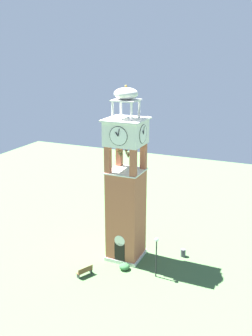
{
  "coord_description": "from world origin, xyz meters",
  "views": [
    {
      "loc": [
        14.11,
        -32.37,
        20.49
      ],
      "look_at": [
        0.0,
        0.0,
        9.6
      ],
      "focal_mm": 40.95,
      "sensor_mm": 36.0,
      "label": 1
    }
  ],
  "objects_px": {
    "lamp_post": "(156,250)",
    "clock_tower": "(126,192)",
    "trash_bin": "(183,253)",
    "park_bench": "(85,271)"
  },
  "relations": [
    {
      "from": "trash_bin",
      "to": "clock_tower",
      "type": "bearing_deg",
      "value": -156.44
    },
    {
      "from": "clock_tower",
      "to": "lamp_post",
      "type": "height_order",
      "value": "clock_tower"
    },
    {
      "from": "clock_tower",
      "to": "trash_bin",
      "type": "height_order",
      "value": "clock_tower"
    },
    {
      "from": "lamp_post",
      "to": "trash_bin",
      "type": "height_order",
      "value": "lamp_post"
    },
    {
      "from": "lamp_post",
      "to": "clock_tower",
      "type": "bearing_deg",
      "value": 150.68
    },
    {
      "from": "park_bench",
      "to": "trash_bin",
      "type": "height_order",
      "value": "park_bench"
    },
    {
      "from": "lamp_post",
      "to": "trash_bin",
      "type": "distance_m",
      "value": 5.41
    },
    {
      "from": "clock_tower",
      "to": "park_bench",
      "type": "distance_m",
      "value": 8.51
    },
    {
      "from": "lamp_post",
      "to": "trash_bin",
      "type": "relative_size",
      "value": 5.07
    },
    {
      "from": "clock_tower",
      "to": "park_bench",
      "type": "bearing_deg",
      "value": -113.66
    }
  ]
}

